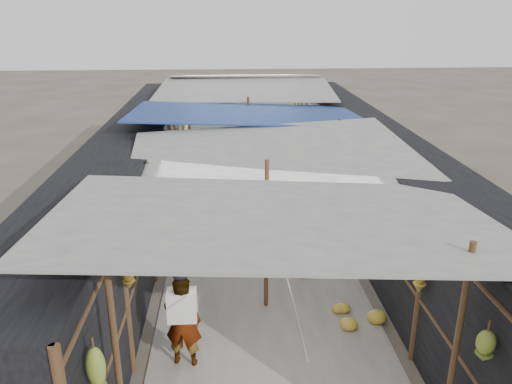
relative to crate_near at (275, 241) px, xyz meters
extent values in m
cube|color=#9E998E|center=(-0.37, 1.28, -0.13)|extent=(3.60, 16.00, 0.02)
cube|color=black|center=(-3.07, 1.28, 1.01)|extent=(1.40, 15.00, 2.30)
cube|color=black|center=(2.33, 1.28, 1.01)|extent=(1.40, 15.00, 2.30)
cube|color=#99704D|center=(0.00, 0.00, 0.00)|extent=(0.49, 0.40, 0.29)
cube|color=#99704D|center=(0.42, 0.09, 0.00)|extent=(0.51, 0.43, 0.28)
cube|color=#99704D|center=(-0.88, 6.14, -0.01)|extent=(0.47, 0.41, 0.26)
cylinder|color=black|center=(0.48, 3.39, -0.05)|extent=(0.65, 0.65, 0.19)
imported|color=white|center=(-1.65, -3.62, 0.56)|extent=(0.57, 0.42, 1.42)
imported|color=#1E3498|center=(-0.61, 0.20, 0.76)|extent=(1.00, 0.85, 1.81)
imported|color=#524F47|center=(1.33, 3.61, 0.35)|extent=(0.43, 0.67, 0.98)
cylinder|color=brown|center=(-2.17, -5.22, 1.16)|extent=(0.07, 0.07, 2.60)
cylinder|color=brown|center=(1.43, -5.22, 1.16)|extent=(0.07, 0.07, 2.60)
cylinder|color=brown|center=(-0.37, -2.22, 1.16)|extent=(0.07, 0.07, 2.60)
cylinder|color=brown|center=(-2.17, 0.78, 1.16)|extent=(0.07, 0.07, 2.60)
cylinder|color=brown|center=(1.43, 0.78, 1.16)|extent=(0.07, 0.07, 2.60)
cylinder|color=brown|center=(-0.37, 3.78, 1.16)|extent=(0.07, 0.07, 2.60)
cylinder|color=brown|center=(-2.17, 6.78, 1.16)|extent=(0.07, 0.07, 2.60)
cylinder|color=brown|center=(1.43, 6.78, 1.16)|extent=(0.07, 0.07, 2.60)
cube|color=gray|center=(-0.37, -4.22, 2.36)|extent=(5.21, 3.19, 0.52)
cube|color=gray|center=(-0.17, -1.02, 2.21)|extent=(5.23, 3.73, 0.50)
cube|color=navy|center=(-0.47, 2.28, 2.31)|extent=(5.40, 3.60, 0.41)
cube|color=gray|center=(-0.37, 5.58, 2.41)|extent=(5.37, 3.66, 0.27)
cube|color=gray|center=(-0.27, 7.98, 2.51)|extent=(5.00, 1.99, 0.24)
cylinder|color=brown|center=(-2.37, 1.28, 1.91)|extent=(0.06, 15.00, 0.06)
cylinder|color=brown|center=(1.63, 1.28, 1.91)|extent=(0.06, 15.00, 0.06)
cylinder|color=gray|center=(-0.37, 1.28, 1.91)|extent=(0.02, 15.00, 0.02)
cube|color=silver|center=(0.24, 3.39, 1.63)|extent=(0.60, 0.03, 0.55)
cube|color=#1A52AD|center=(-0.41, 2.28, 1.61)|extent=(0.70, 0.03, 0.60)
cube|color=navy|center=(0.18, -0.43, 1.58)|extent=(0.55, 0.03, 0.65)
cube|color=navy|center=(-1.11, 5.64, 1.61)|extent=(0.65, 0.03, 0.60)
cube|color=#9A1740|center=(0.55, 0.66, 1.61)|extent=(0.50, 0.03, 0.60)
ellipsoid|color=olive|center=(-2.25, -5.67, 1.42)|extent=(0.19, 0.16, 0.58)
ellipsoid|color=gold|center=(-2.25, -3.96, 1.52)|extent=(0.18, 0.15, 0.42)
ellipsoid|color=olive|center=(-2.25, -2.37, 1.46)|extent=(0.17, 0.14, 0.45)
ellipsoid|color=olive|center=(-2.25, -1.07, 1.64)|extent=(0.16, 0.13, 0.44)
ellipsoid|color=gold|center=(-2.25, 0.50, 1.55)|extent=(0.15, 0.13, 0.58)
ellipsoid|color=olive|center=(-2.25, 1.65, 1.41)|extent=(0.19, 0.16, 0.39)
ellipsoid|color=olive|center=(-2.25, 3.34, 1.35)|extent=(0.19, 0.16, 0.55)
ellipsoid|color=gold|center=(-2.25, 5.37, 1.40)|extent=(0.15, 0.13, 0.45)
ellipsoid|color=gold|center=(-2.25, 6.40, 1.64)|extent=(0.16, 0.14, 0.46)
ellipsoid|color=olive|center=(-2.25, 7.84, 1.66)|extent=(0.16, 0.14, 0.43)
ellipsoid|color=olive|center=(1.51, -5.61, 1.50)|extent=(0.19, 0.17, 0.36)
ellipsoid|color=gold|center=(1.51, -3.94, 1.36)|extent=(0.19, 0.16, 0.53)
ellipsoid|color=olive|center=(1.51, -2.15, 1.44)|extent=(0.18, 0.15, 0.44)
ellipsoid|color=olive|center=(1.51, -1.10, 1.60)|extent=(0.15, 0.13, 0.55)
ellipsoid|color=olive|center=(1.51, 0.41, 1.54)|extent=(0.17, 0.15, 0.35)
ellipsoid|color=olive|center=(1.51, 1.68, 1.57)|extent=(0.16, 0.14, 0.56)
ellipsoid|color=olive|center=(1.51, 3.43, 1.47)|extent=(0.19, 0.17, 0.46)
ellipsoid|color=gold|center=(1.51, 5.26, 1.51)|extent=(0.14, 0.12, 0.42)
ellipsoid|color=olive|center=(1.51, 6.76, 1.61)|extent=(0.15, 0.13, 0.47)
ellipsoid|color=olive|center=(1.51, 8.37, 1.64)|extent=(0.16, 0.13, 0.52)
ellipsoid|color=olive|center=(-2.04, -1.14, 0.00)|extent=(0.57, 0.49, 0.29)
ellipsoid|color=gold|center=(1.08, -2.76, 0.02)|extent=(0.66, 0.56, 0.33)
ellipsoid|color=olive|center=(1.23, 5.13, 0.01)|extent=(0.60, 0.51, 0.30)
ellipsoid|color=gold|center=(1.33, -0.03, -0.02)|extent=(0.51, 0.43, 0.25)
ellipsoid|color=olive|center=(-1.86, 3.46, -0.03)|extent=(0.46, 0.39, 0.23)
ellipsoid|color=olive|center=(0.93, 2.95, -0.03)|extent=(0.45, 0.38, 0.23)
ellipsoid|color=gold|center=(0.29, -1.11, -0.01)|extent=(0.52, 0.45, 0.26)
ellipsoid|color=olive|center=(-2.04, 5.88, -0.03)|extent=(0.47, 0.40, 0.23)
camera|label=1|loc=(-1.01, -9.55, 4.61)|focal=35.00mm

